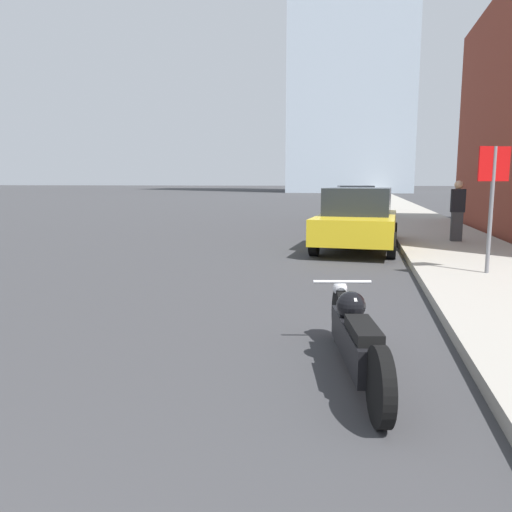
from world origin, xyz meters
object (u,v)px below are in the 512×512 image
motorcycle (355,336)px  parked_car_yellow (357,219)px  pedestrian (457,210)px  stop_sign (492,188)px  parked_car_silver (355,202)px

motorcycle → parked_car_yellow: 8.71m
parked_car_yellow → pedestrian: 2.94m
parked_car_yellow → stop_sign: 4.50m
stop_sign → pedestrian: stop_sign is taller
motorcycle → stop_sign: (2.27, 4.94, 1.31)m
stop_sign → pedestrian: (0.35, 5.00, -0.68)m
motorcycle → parked_car_yellow: (-0.05, 8.69, 0.44)m
motorcycle → parked_car_yellow: size_ratio=0.55×
parked_car_silver → stop_sign: (2.52, -14.85, 0.88)m
parked_car_yellow → parked_car_silver: (-0.20, 11.09, -0.01)m
parked_car_silver → stop_sign: bearing=-86.0°
parked_car_yellow → stop_sign: stop_sign is taller
motorcycle → parked_car_silver: parked_car_silver is taller
motorcycle → parked_car_yellow: bearing=79.3°
parked_car_silver → pedestrian: size_ratio=2.85×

